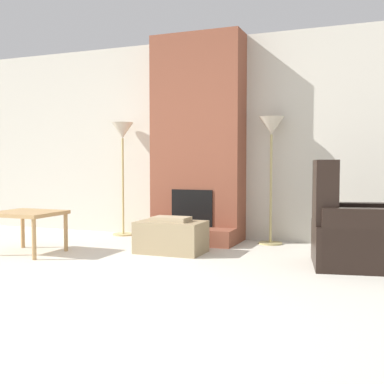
{
  "coord_description": "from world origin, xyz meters",
  "views": [
    {
      "loc": [
        2.18,
        -2.74,
        0.97
      ],
      "look_at": [
        0.0,
        2.82,
        0.63
      ],
      "focal_mm": 45.0,
      "sensor_mm": 36.0,
      "label": 1
    }
  ],
  "objects_px": {
    "ottoman": "(171,236)",
    "floor_lamp_left": "(123,141)",
    "side_table": "(28,217)",
    "armchair": "(358,236)",
    "floor_lamp_right": "(271,138)"
  },
  "relations": [
    {
      "from": "ottoman",
      "to": "floor_lamp_left",
      "type": "height_order",
      "value": "floor_lamp_left"
    },
    {
      "from": "ottoman",
      "to": "side_table",
      "type": "distance_m",
      "value": 1.57
    },
    {
      "from": "armchair",
      "to": "ottoman",
      "type": "bearing_deg",
      "value": 79.5
    },
    {
      "from": "side_table",
      "to": "floor_lamp_right",
      "type": "bearing_deg",
      "value": 34.17
    },
    {
      "from": "ottoman",
      "to": "armchair",
      "type": "bearing_deg",
      "value": 0.1
    },
    {
      "from": "ottoman",
      "to": "floor_lamp_right",
      "type": "height_order",
      "value": "floor_lamp_right"
    },
    {
      "from": "side_table",
      "to": "floor_lamp_left",
      "type": "xyz_separation_m",
      "value": [
        0.28,
        1.58,
        0.89
      ]
    },
    {
      "from": "floor_lamp_right",
      "to": "armchair",
      "type": "bearing_deg",
      "value": -42.79
    },
    {
      "from": "ottoman",
      "to": "armchair",
      "type": "relative_size",
      "value": 0.65
    },
    {
      "from": "ottoman",
      "to": "armchair",
      "type": "distance_m",
      "value": 1.94
    },
    {
      "from": "floor_lamp_left",
      "to": "side_table",
      "type": "bearing_deg",
      "value": -100.21
    },
    {
      "from": "side_table",
      "to": "floor_lamp_right",
      "type": "distance_m",
      "value": 2.95
    },
    {
      "from": "armchair",
      "to": "floor_lamp_left",
      "type": "relative_size",
      "value": 0.73
    },
    {
      "from": "ottoman",
      "to": "armchair",
      "type": "height_order",
      "value": "armchair"
    },
    {
      "from": "floor_lamp_right",
      "to": "floor_lamp_left",
      "type": "bearing_deg",
      "value": 180.0
    }
  ]
}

